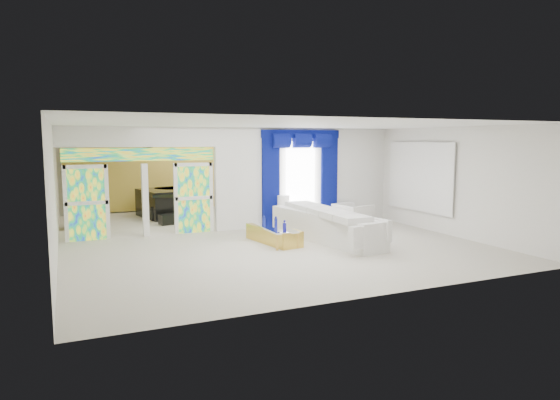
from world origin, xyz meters
name	(u,v)px	position (x,y,z in m)	size (l,w,h in m)	color
floor	(253,235)	(0.00, 0.00, 0.00)	(12.00, 12.00, 0.00)	#B7AF9E
dividing_wall	(306,177)	(2.15, 1.00, 1.50)	(5.70, 0.18, 3.00)	white
dividing_header	(140,137)	(-2.85, 1.00, 2.73)	(4.30, 0.18, 0.55)	white
stained_panel_left	(87,203)	(-4.28, 1.00, 1.00)	(0.95, 0.04, 2.00)	#994C3F
stained_panel_right	(194,198)	(-1.42, 1.00, 1.00)	(0.95, 0.04, 2.00)	#994C3F
stained_transom	(141,154)	(-2.85, 1.00, 2.25)	(4.00, 0.05, 0.35)	#994C3F
window_pane	(300,179)	(1.90, 0.90, 1.45)	(1.00, 0.02, 2.30)	white
blue_drape_left	(271,182)	(0.90, 0.87, 1.40)	(0.55, 0.10, 2.80)	#040D4D
blue_drape_right	(329,179)	(2.90, 0.87, 1.40)	(0.55, 0.10, 2.80)	#040D4D
blue_pelmet	(301,134)	(1.90, 0.87, 2.82)	(2.60, 0.12, 0.25)	#040D4D
wall_mirror	(420,177)	(4.94, -1.00, 1.55)	(0.04, 2.70, 1.90)	white
gold_curtains	(199,170)	(0.00, 5.90, 1.50)	(9.70, 0.12, 2.90)	gold
white_sofa	(325,227)	(1.45, -1.54, 0.37)	(0.83, 3.88, 0.74)	silver
coffee_table	(274,235)	(0.10, -1.24, 0.20)	(0.61, 1.83, 0.41)	gold
console_table	(292,220)	(1.55, 0.72, 0.20)	(1.19, 0.38, 0.40)	white
table_lamp	(283,205)	(1.25, 0.72, 0.69)	(0.36, 0.36, 0.58)	white
armchair	(352,215)	(3.37, 0.21, 0.33)	(1.02, 0.90, 0.67)	silver
grand_piano	(165,203)	(-1.64, 4.32, 0.47)	(1.43, 1.87, 0.94)	black
piano_bench	(175,219)	(-1.64, 2.72, 0.16)	(0.95, 0.37, 0.32)	black
tv_console	(78,214)	(-4.46, 3.05, 0.43)	(0.59, 0.54, 0.86)	tan
chandelier	(147,140)	(-2.30, 3.40, 2.65)	(0.60, 0.60, 0.60)	gold
decanters	(276,224)	(0.11, -1.36, 0.51)	(0.18, 1.22, 0.24)	navy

